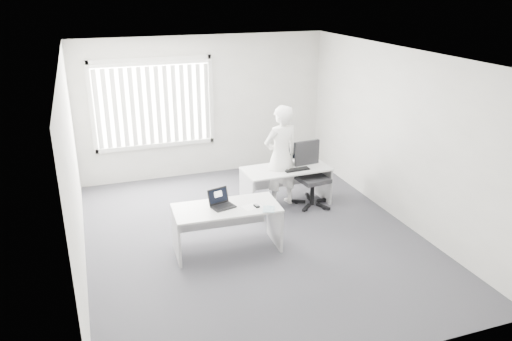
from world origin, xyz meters
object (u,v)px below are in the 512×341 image
object	(u,v)px
desk_far	(286,178)
person	(281,156)
office_chair	(311,185)
desk_near	(227,219)
laptop	(223,199)
monitor	(289,153)

from	to	relation	value
desk_far	person	distance (m)	0.42
office_chair	desk_near	bearing A→B (deg)	-156.58
laptop	person	bearing A→B (deg)	26.09
laptop	monitor	bearing A→B (deg)	25.55
desk_far	office_chair	xyz separation A→B (m)	(0.43, -0.12, -0.15)
office_chair	monitor	distance (m)	0.69
laptop	monitor	distance (m)	2.16
desk_far	monitor	xyz separation A→B (m)	(0.13, 0.21, 0.39)
laptop	desk_near	bearing A→B (deg)	-13.54
office_chair	laptop	distance (m)	2.26
desk_far	office_chair	world-z (taller)	office_chair
person	laptop	distance (m)	1.88
desk_far	office_chair	size ratio (longest dim) A/B	1.36
office_chair	laptop	size ratio (longest dim) A/B	3.49
desk_near	laptop	world-z (taller)	laptop
desk_near	laptop	xyz separation A→B (m)	(-0.05, -0.00, 0.32)
desk_far	monitor	bearing A→B (deg)	55.30
desk_far	person	bearing A→B (deg)	158.83
monitor	desk_near	bearing A→B (deg)	-123.52
desk_near	laptop	bearing A→B (deg)	-175.26
person	monitor	xyz separation A→B (m)	(0.22, 0.17, -0.02)
desk_far	person	xyz separation A→B (m)	(-0.09, 0.03, 0.41)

